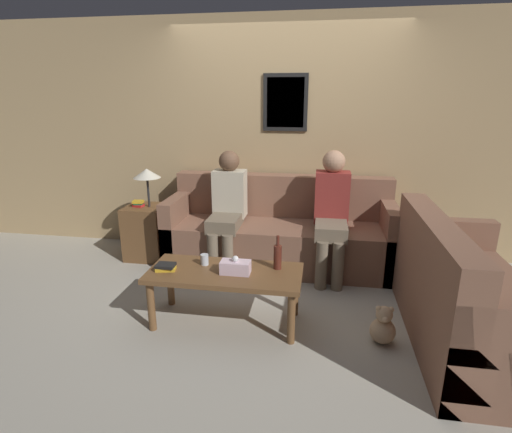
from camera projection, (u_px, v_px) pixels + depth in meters
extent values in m
plane|color=#ADA899|center=(274.00, 282.00, 3.96)|extent=(16.00, 16.00, 0.00)
cube|color=tan|center=(285.00, 140.00, 4.45)|extent=(9.00, 0.06, 2.60)
cube|color=black|center=(285.00, 103.00, 4.29)|extent=(0.48, 0.02, 0.60)
cube|color=beige|center=(285.00, 103.00, 4.28)|extent=(0.40, 0.01, 0.52)
cube|color=brown|center=(279.00, 244.00, 4.30)|extent=(2.38, 0.81, 0.47)
cube|color=brown|center=(282.00, 195.00, 4.45)|extent=(2.38, 0.20, 0.46)
cube|color=brown|center=(179.00, 228.00, 4.44)|extent=(0.14, 0.81, 0.73)
cube|color=brown|center=(387.00, 239.00, 4.09)|extent=(0.14, 0.81, 0.73)
cube|color=brown|center=(469.00, 313.00, 2.94)|extent=(0.81, 1.67, 0.47)
cube|color=brown|center=(434.00, 252.00, 2.85)|extent=(0.20, 1.67, 0.46)
cube|color=brown|center=(443.00, 257.00, 3.62)|extent=(0.81, 0.14, 0.73)
cube|color=brown|center=(225.00, 273.00, 3.14)|extent=(1.21, 0.53, 0.04)
cylinder|color=brown|center=(151.00, 306.00, 3.10)|extent=(0.06, 0.06, 0.41)
cylinder|color=brown|center=(291.00, 318.00, 2.93)|extent=(0.06, 0.06, 0.41)
cylinder|color=brown|center=(170.00, 283.00, 3.49)|extent=(0.06, 0.06, 0.41)
cylinder|color=brown|center=(295.00, 292.00, 3.32)|extent=(0.06, 0.06, 0.41)
cube|color=brown|center=(147.00, 232.00, 4.49)|extent=(0.43, 0.43, 0.60)
cylinder|color=#262628|center=(148.00, 191.00, 4.35)|extent=(0.02, 0.02, 0.34)
cone|color=beige|center=(147.00, 173.00, 4.29)|extent=(0.29, 0.29, 0.10)
cube|color=red|center=(138.00, 206.00, 4.39)|extent=(0.12, 0.10, 0.02)
cube|color=#237547|center=(138.00, 204.00, 4.39)|extent=(0.10, 0.08, 0.02)
cube|color=gold|center=(138.00, 202.00, 4.38)|extent=(0.12, 0.09, 0.03)
cylinder|color=#562319|center=(278.00, 257.00, 3.16)|extent=(0.06, 0.06, 0.19)
cylinder|color=#562319|center=(278.00, 241.00, 3.12)|extent=(0.02, 0.02, 0.08)
cylinder|color=silver|center=(205.00, 260.00, 3.24)|extent=(0.06, 0.06, 0.09)
cube|color=gold|center=(166.00, 268.00, 3.15)|extent=(0.17, 0.13, 0.03)
cube|color=black|center=(166.00, 265.00, 3.15)|extent=(0.15, 0.12, 0.02)
cube|color=silver|center=(235.00, 267.00, 3.08)|extent=(0.23, 0.12, 0.10)
sphere|color=white|center=(235.00, 259.00, 3.06)|extent=(0.05, 0.05, 0.05)
cube|color=#756651|center=(225.00, 222.00, 4.10)|extent=(0.31, 0.47, 0.14)
cylinder|color=#756651|center=(213.00, 256.00, 3.97)|extent=(0.11, 0.11, 0.47)
cylinder|color=#756651|center=(228.00, 257.00, 3.95)|extent=(0.11, 0.11, 0.47)
cube|color=beige|center=(230.00, 193.00, 4.24)|extent=(0.34, 0.22, 0.50)
sphere|color=brown|center=(229.00, 161.00, 4.14)|extent=(0.22, 0.22, 0.22)
cube|color=#756651|center=(331.00, 229.00, 3.89)|extent=(0.31, 0.47, 0.14)
cylinder|color=#756651|center=(321.00, 265.00, 3.77)|extent=(0.11, 0.11, 0.47)
cylinder|color=#756651|center=(338.00, 266.00, 3.74)|extent=(0.11, 0.11, 0.47)
cube|color=maroon|center=(332.00, 197.00, 4.04)|extent=(0.34, 0.22, 0.52)
sphere|color=tan|center=(334.00, 162.00, 3.93)|extent=(0.22, 0.22, 0.22)
sphere|color=tan|center=(383.00, 331.00, 2.97)|extent=(0.19, 0.19, 0.19)
sphere|color=tan|center=(384.00, 314.00, 2.93)|extent=(0.12, 0.12, 0.12)
sphere|color=tan|center=(379.00, 309.00, 2.92)|extent=(0.04, 0.04, 0.04)
sphere|color=tan|center=(391.00, 310.00, 2.91)|extent=(0.04, 0.04, 0.04)
sphere|color=beige|center=(385.00, 319.00, 2.88)|extent=(0.05, 0.05, 0.05)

